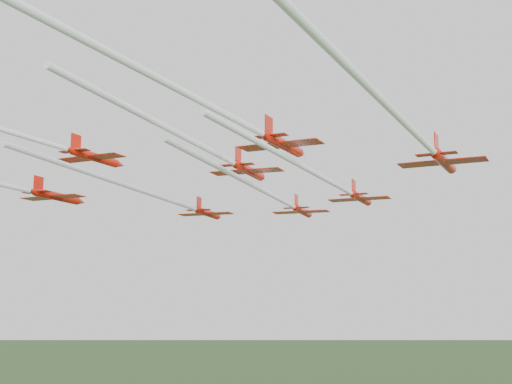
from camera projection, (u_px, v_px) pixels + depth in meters
The scene contains 7 objects.
jet_lead at pixel (278, 198), 100.28m from camera, with size 14.43×56.70×2.67m.
jet_row2_left at pixel (171, 201), 94.78m from camera, with size 13.35×52.83×2.46m.
jet_row2_right at pixel (334, 184), 88.01m from camera, with size 9.32×53.82×2.56m.
jet_row3_mid at pixel (218, 155), 79.99m from camera, with size 11.47×47.55×2.72m.
jet_row3_right at pixel (416, 134), 66.20m from camera, with size 9.59×57.97×2.84m.
jet_row4_left at pixel (15, 133), 72.33m from camera, with size 8.47×53.47×2.51m.
jet_row4_right at pixel (196, 98), 57.64m from camera, with size 8.91×67.08×2.64m.
Camera 1 is at (46.31, -86.65, 41.76)m, focal length 50.00 mm.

